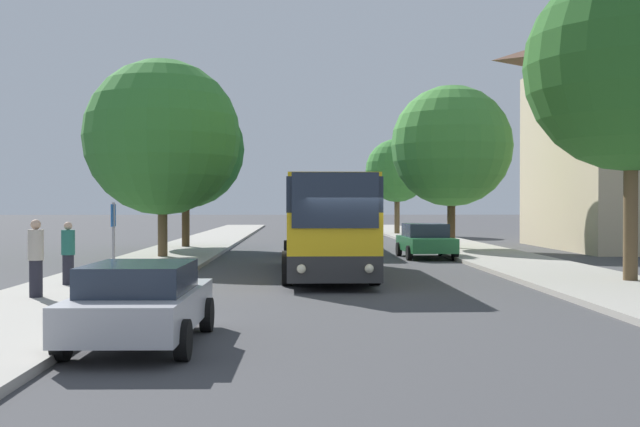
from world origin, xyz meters
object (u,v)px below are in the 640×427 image
bus_middle (318,216)px  tree_right_near (397,171)px  tree_right_far (451,146)px  bus_front (326,223)px  parked_car_left_curb (141,302)px  tree_left_far (162,137)px  tree_right_mid (631,66)px  parked_car_right_near (426,240)px  pedestrian_waiting_far (68,253)px  bus_stop_sign (113,233)px  pedestrian_waiting_near (36,258)px  tree_left_near (186,149)px

bus_middle → tree_right_near: 19.33m
tree_right_far → bus_front: bearing=-117.9°
bus_front → tree_right_far: size_ratio=1.29×
parked_car_left_curb → tree_left_far: 19.86m
bus_middle → parked_car_left_curb: 26.02m
tree_right_mid → bus_middle: bearing=116.6°
tree_right_near → tree_left_far: bearing=-118.1°
tree_left_far → tree_right_near: 27.88m
bus_middle → tree_right_mid: (8.51, -16.97, 4.54)m
parked_car_right_near → tree_right_mid: size_ratio=0.46×
pedestrian_waiting_far → tree_right_near: tree_right_near is taller
parked_car_right_near → bus_stop_sign: bearing=47.0°
tree_left_far → pedestrian_waiting_near: bearing=-91.9°
bus_front → parked_car_right_near: (4.62, 7.78, -0.93)m
bus_middle → pedestrian_waiting_near: (-7.15, -20.44, -0.66)m
tree_left_far → tree_right_mid: tree_right_mid is taller
parked_car_right_near → tree_right_far: 7.07m
bus_middle → pedestrian_waiting_near: bearing=-108.5°
pedestrian_waiting_far → bus_front: bearing=-10.6°
parked_car_right_near → bus_middle: bearing=-54.2°
bus_front → parked_car_right_near: size_ratio=2.49×
tree_right_near → parked_car_right_near: bearing=-94.6°
bus_front → pedestrian_waiting_near: bearing=-136.6°
parked_car_right_near → bus_stop_sign: (-10.50, -12.00, 0.77)m
parked_car_right_near → tree_right_near: (1.92, 23.81, 4.10)m
bus_middle → tree_left_far: bearing=-134.5°
parked_car_right_near → tree_left_near: (-11.34, 6.53, 4.39)m
bus_stop_sign → tree_right_near: 38.05m
bus_middle → pedestrian_waiting_far: (-7.24, -17.71, -0.73)m
bus_front → tree_left_far: (-6.58, 7.00, 3.42)m
bus_middle → tree_right_far: (6.67, -0.82, 3.52)m
bus_front → tree_left_far: 10.20m
bus_stop_sign → parked_car_right_near: bearing=48.8°
pedestrian_waiting_near → tree_right_far: bearing=147.0°
pedestrian_waiting_far → bus_stop_sign: bearing=-46.9°
bus_front → tree_right_near: 32.42m
tree_right_near → tree_right_far: tree_right_far is taller
parked_car_right_near → tree_right_mid: tree_right_mid is taller
parked_car_right_near → tree_left_far: size_ratio=0.51×
tree_left_far → tree_right_far: size_ratio=1.01×
bus_front → tree_right_near: bearing=77.7°
bus_stop_sign → pedestrian_waiting_near: 2.88m
bus_front → tree_right_near: (6.54, 31.59, 3.17)m
pedestrian_waiting_near → tree_right_mid: (15.66, 3.47, 5.20)m
bus_middle → tree_right_mid: size_ratio=1.24×
tree_left_near → tree_right_near: size_ratio=1.13×
tree_left_far → pedestrian_waiting_far: bearing=-92.8°
tree_right_mid → tree_right_far: bearing=96.5°
tree_right_far → tree_right_mid: bearing=-83.5°
bus_middle → tree_left_near: bearing=175.1°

